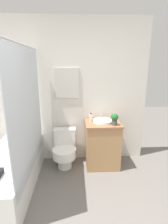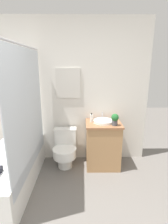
{
  "view_description": "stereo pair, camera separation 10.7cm",
  "coord_description": "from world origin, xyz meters",
  "px_view_note": "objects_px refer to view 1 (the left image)",
  "views": [
    {
      "loc": [
        0.26,
        -0.98,
        1.75
      ],
      "look_at": [
        0.39,
        1.59,
        1.04
      ],
      "focal_mm": 28.0,
      "sensor_mm": 36.0,
      "label": 1
    },
    {
      "loc": [
        0.37,
        -0.98,
        1.75
      ],
      "look_at": [
        0.39,
        1.59,
        1.04
      ],
      "focal_mm": 28.0,
      "sensor_mm": 36.0,
      "label": 2
    }
  ],
  "objects_px": {
    "sink": "(103,121)",
    "potted_plant": "(115,119)",
    "toilet": "(65,149)",
    "soap_bottle": "(91,118)"
  },
  "relations": [
    {
      "from": "sink",
      "to": "potted_plant",
      "type": "relative_size",
      "value": 1.92
    },
    {
      "from": "toilet",
      "to": "potted_plant",
      "type": "distance_m",
      "value": 1.02
    },
    {
      "from": "toilet",
      "to": "sink",
      "type": "height_order",
      "value": "sink"
    },
    {
      "from": "sink",
      "to": "soap_bottle",
      "type": "distance_m",
      "value": 0.21
    },
    {
      "from": "sink",
      "to": "potted_plant",
      "type": "distance_m",
      "value": 0.24
    },
    {
      "from": "potted_plant",
      "to": "soap_bottle",
      "type": "bearing_deg",
      "value": 152.66
    },
    {
      "from": "sink",
      "to": "soap_bottle",
      "type": "relative_size",
      "value": 2.43
    },
    {
      "from": "toilet",
      "to": "sink",
      "type": "distance_m",
      "value": 0.83
    },
    {
      "from": "sink",
      "to": "soap_bottle",
      "type": "height_order",
      "value": "soap_bottle"
    },
    {
      "from": "soap_bottle",
      "to": "potted_plant",
      "type": "distance_m",
      "value": 0.41
    }
  ]
}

